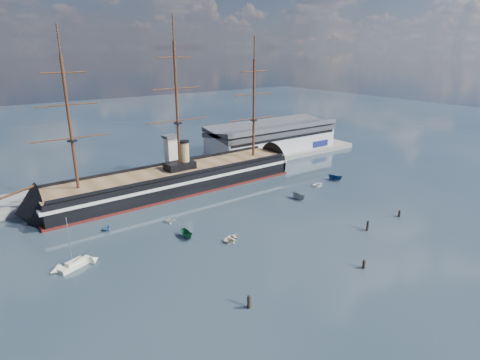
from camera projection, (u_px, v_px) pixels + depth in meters
ground at (212, 207)px, 125.90m from camera, size 600.00×600.00×0.00m
quay at (185, 174)px, 159.20m from camera, size 180.00×18.00×2.00m
warehouse at (272, 138)px, 186.37m from camera, size 63.00×21.00×11.60m
quay_tower at (171, 154)px, 149.95m from camera, size 5.00×5.00×15.00m
warship at (171, 181)px, 137.82m from camera, size 113.03×17.97×53.94m
sailboat at (75, 264)px, 91.39m from camera, size 8.10×5.05×12.49m
motorboat_a at (187, 238)px, 105.66m from camera, size 6.38×2.72×2.49m
motorboat_b at (232, 240)px, 104.53m from camera, size 2.49×3.84×1.66m
motorboat_c at (298, 199)px, 132.59m from camera, size 6.20×2.82×2.40m
motorboat_d at (170, 223)px, 114.97m from camera, size 4.80×5.89×2.00m
motorboat_e at (319, 186)px, 145.63m from camera, size 1.49×3.34×1.53m
motorboat_f at (335, 180)px, 151.49m from camera, size 6.88×4.22×2.59m
motorboat_g at (107, 230)px, 110.11m from camera, size 5.04×5.33×1.88m
piling_near_left at (249, 308)px, 77.25m from camera, size 0.64×0.64×3.47m
piling_near_mid at (363, 268)px, 91.17m from camera, size 0.64×0.64×2.78m
piling_near_right at (367, 230)px, 110.04m from camera, size 0.64×0.64×3.55m
piling_far_right at (399, 217)px, 118.97m from camera, size 0.64×0.64×2.76m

